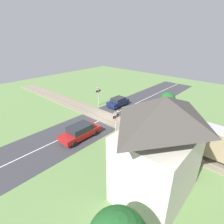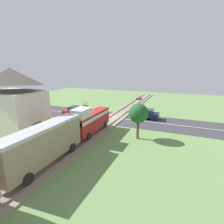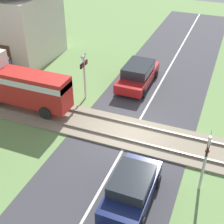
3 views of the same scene
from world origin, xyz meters
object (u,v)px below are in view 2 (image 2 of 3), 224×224
Objects in this scene: car_near_crossing at (146,114)px; train at (37,148)px; car_far_side at (78,112)px; station_building at (14,106)px; crossing_signal_west_approach at (139,102)px; pedestrian_by_station at (52,133)px; crossing_signal_east_approach at (86,110)px.

train is at bearing 75.18° from car_near_crossing.
car_far_side is 10.05m from station_building.
crossing_signal_west_approach reaches higher than pedestrian_by_station.
train is at bearing 122.17° from pedestrian_by_station.
car_near_crossing is 1.21× the size of crossing_signal_east_approach.
pedestrian_by_station is (0.40, 6.10, -1.15)m from crossing_signal_east_approach.
pedestrian_by_station is at bearing 106.41° from car_far_side.
train reaches higher than pedestrian_by_station.
train is 11.10m from crossing_signal_east_approach.
crossing_signal_east_approach is (5.11, 8.02, 0.00)m from crossing_signal_west_approach.
train is 4.78× the size of car_far_side.
crossing_signal_east_approach is (2.55, -10.80, 0.05)m from train.
crossing_signal_west_approach is at bearing -145.93° from car_far_side.
station_building is at bearing 60.46° from crossing_signal_east_approach.
crossing_signal_west_approach is 0.41× the size of station_building.
crossing_signal_east_approach is at bearing 57.51° from crossing_signal_west_approach.
train is 14.50m from car_far_side.
car_far_side is (9.81, 2.88, 0.05)m from car_near_crossing.
crossing_signal_east_approach reaches higher than car_near_crossing.
car_near_crossing is at bearing -122.12° from pedestrian_by_station.
pedestrian_by_station reaches higher than car_far_side.
car_far_side is 9.04m from pedestrian_by_station.
station_building is (1.04, 9.61, 2.75)m from car_far_side.
pedestrian_by_station is at bearing -57.83° from train.
car_far_side is 0.62× the size of station_building.
station_building is (10.84, 12.49, 2.80)m from car_near_crossing.
station_building reaches higher than car_far_side.
train is 12.52× the size of pedestrian_by_station.
train reaches higher than car_far_side.
pedestrian_by_station reaches higher than car_near_crossing.
car_near_crossing is at bearing -163.63° from car_far_side.
crossing_signal_east_approach is 6.22m from pedestrian_by_station.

